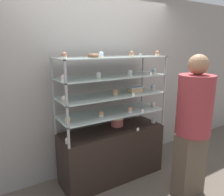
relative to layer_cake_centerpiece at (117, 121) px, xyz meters
name	(u,v)px	position (x,y,z in m)	size (l,w,h in m)	color
ground_plane	(112,176)	(-0.13, -0.08, -0.79)	(20.00, 20.00, 0.00)	brown
back_wall	(98,84)	(-0.13, 0.32, 0.51)	(8.00, 0.05, 2.60)	gray
display_base	(112,153)	(-0.13, -0.08, -0.42)	(1.45, 0.51, 0.72)	black
display_riser_lower	(112,113)	(-0.13, -0.08, 0.17)	(1.45, 0.51, 0.25)	#99999E
display_riser_middle	(112,95)	(-0.13, -0.08, 0.41)	(1.45, 0.51, 0.25)	#99999E
display_riser_upper	(112,77)	(-0.13, -0.08, 0.66)	(1.45, 0.51, 0.25)	#99999E
display_riser_top	(112,58)	(-0.13, -0.08, 0.91)	(1.45, 0.51, 0.25)	#99999E
layer_cake_centerpiece	(117,121)	(0.00, 0.00, 0.00)	(0.18, 0.18, 0.13)	#C66660
sheet_cake_frosted	(135,89)	(0.22, -0.10, 0.46)	(0.20, 0.13, 0.07)	#DBBC84
cupcake_0	(68,140)	(-0.81, -0.18, -0.03)	(0.06, 0.06, 0.07)	beige
cupcake_1	(153,121)	(0.52, -0.18, -0.03)	(0.06, 0.06, 0.07)	beige
price_tag_0	(138,129)	(0.13, -0.31, -0.04)	(0.04, 0.00, 0.04)	white
cupcake_2	(68,120)	(-0.79, -0.16, 0.22)	(0.06, 0.06, 0.08)	#CCB28C
cupcake_3	(101,114)	(-0.35, -0.17, 0.22)	(0.06, 0.06, 0.08)	white
cupcake_4	(130,110)	(0.07, -0.21, 0.22)	(0.06, 0.06, 0.08)	white
cupcake_5	(153,104)	(0.54, -0.15, 0.22)	(0.06, 0.06, 0.08)	beige
price_tag_1	(143,111)	(0.21, -0.31, 0.20)	(0.04, 0.00, 0.04)	white
cupcake_6	(64,99)	(-0.80, -0.13, 0.46)	(0.06, 0.06, 0.08)	#CCB28C
cupcake_7	(115,93)	(-0.12, -0.15, 0.46)	(0.06, 0.06, 0.08)	#CCB28C
cupcake_8	(153,87)	(0.54, -0.12, 0.46)	(0.06, 0.06, 0.08)	beige
price_tag_2	(133,95)	(0.05, -0.31, 0.45)	(0.04, 0.00, 0.04)	white
cupcake_9	(64,78)	(-0.80, -0.15, 0.71)	(0.06, 0.06, 0.07)	white
cupcake_10	(99,75)	(-0.36, -0.14, 0.71)	(0.06, 0.06, 0.07)	beige
cupcake_11	(130,73)	(0.10, -0.15, 0.71)	(0.06, 0.06, 0.07)	white
cupcake_12	(154,71)	(0.54, -0.13, 0.71)	(0.06, 0.06, 0.07)	#CCB28C
price_tag_3	(151,74)	(0.33, -0.31, 0.69)	(0.04, 0.00, 0.04)	white
cupcake_13	(64,56)	(-0.80, -0.19, 0.95)	(0.06, 0.06, 0.07)	beige
cupcake_14	(101,55)	(-0.36, -0.21, 0.95)	(0.06, 0.06, 0.07)	beige
cupcake_15	(132,54)	(0.10, -0.18, 0.95)	(0.06, 0.06, 0.07)	#CCB28C
cupcake_16	(157,53)	(0.52, -0.20, 0.95)	(0.06, 0.06, 0.07)	#CCB28C
price_tag_4	(140,55)	(0.14, -0.31, 0.94)	(0.04, 0.00, 0.04)	white
donut_glazed	(94,55)	(-0.39, -0.07, 0.94)	(0.15, 0.15, 0.04)	brown
customer_figure	(193,124)	(0.49, -0.90, 0.15)	(0.41, 0.41, 1.75)	brown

